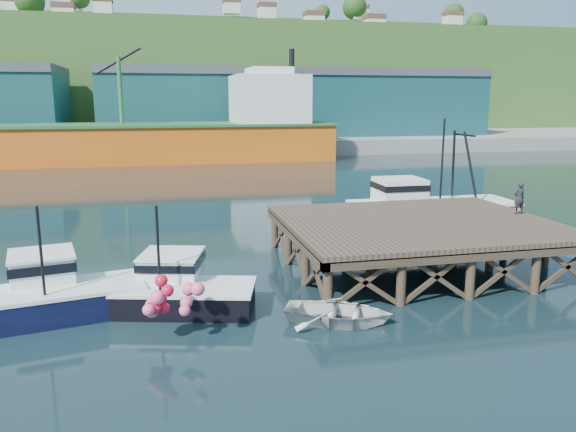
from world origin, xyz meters
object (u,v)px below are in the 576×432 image
object	(u,v)px
boat_black	(167,288)
trawler	(430,207)
dinghy	(339,312)
dockworker	(519,198)
boat_navy	(45,294)

from	to	relation	value
boat_black	trawler	size ratio (longest dim) A/B	0.71
trawler	boat_black	bearing A→B (deg)	-147.31
boat_black	dinghy	xyz separation A→B (m)	(5.70, -2.83, -0.35)
dinghy	dockworker	xyz separation A→B (m)	(11.04, 6.05, 2.52)
dinghy	dockworker	bearing A→B (deg)	-35.57
boat_navy	dockworker	world-z (taller)	boat_navy
boat_navy	dinghy	xyz separation A→B (m)	(9.92, -2.94, -0.45)
dinghy	boat_navy	bearing A→B (deg)	99.20
trawler	dockworker	bearing A→B (deg)	-76.09
boat_navy	dockworker	xyz separation A→B (m)	(20.96, 3.11, 2.07)
boat_black	trawler	xyz separation A→B (m)	(15.30, 9.47, 0.60)
trawler	dockworker	world-z (taller)	trawler
boat_navy	trawler	world-z (taller)	trawler
boat_black	dockworker	distance (m)	17.18
dockworker	trawler	bearing A→B (deg)	-77.22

